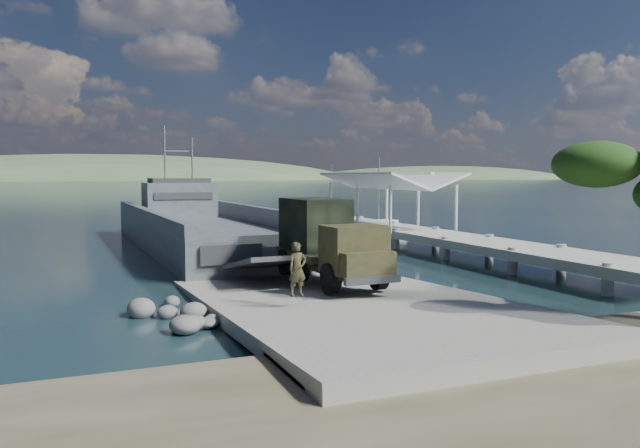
{
  "coord_description": "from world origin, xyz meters",
  "views": [
    {
      "loc": [
        -9.75,
        -21.29,
        5.1
      ],
      "look_at": [
        1.6,
        6.0,
        2.74
      ],
      "focal_mm": 35.0,
      "sensor_mm": 36.0,
      "label": 1
    }
  ],
  "objects_px": {
    "pier": "(396,222)",
    "sailboat_far": "(332,219)",
    "landing_craft": "(206,236)",
    "soldier": "(297,280)",
    "military_truck": "(327,241)",
    "sailboat_near": "(380,228)"
  },
  "relations": [
    {
      "from": "pier",
      "to": "sailboat_far",
      "type": "relative_size",
      "value": 6.9
    },
    {
      "from": "landing_craft",
      "to": "soldier",
      "type": "height_order",
      "value": "landing_craft"
    },
    {
      "from": "military_truck",
      "to": "sailboat_near",
      "type": "bearing_deg",
      "value": 56.43
    },
    {
      "from": "military_truck",
      "to": "soldier",
      "type": "relative_size",
      "value": 4.06
    },
    {
      "from": "military_truck",
      "to": "soldier",
      "type": "height_order",
      "value": "military_truck"
    },
    {
      "from": "pier",
      "to": "soldier",
      "type": "height_order",
      "value": "pier"
    },
    {
      "from": "landing_craft",
      "to": "sailboat_far",
      "type": "bearing_deg",
      "value": 45.05
    },
    {
      "from": "military_truck",
      "to": "sailboat_near",
      "type": "xyz_separation_m",
      "value": [
        15.28,
        23.87,
        -1.89
      ]
    },
    {
      "from": "sailboat_far",
      "to": "soldier",
      "type": "bearing_deg",
      "value": -112.03
    },
    {
      "from": "military_truck",
      "to": "sailboat_far",
      "type": "distance_m",
      "value": 39.8
    },
    {
      "from": "pier",
      "to": "soldier",
      "type": "relative_size",
      "value": 23.38
    },
    {
      "from": "landing_craft",
      "to": "soldier",
      "type": "xyz_separation_m",
      "value": [
        -1.76,
        -22.79,
        0.64
      ]
    },
    {
      "from": "soldier",
      "to": "sailboat_near",
      "type": "bearing_deg",
      "value": 47.42
    },
    {
      "from": "landing_craft",
      "to": "sailboat_near",
      "type": "height_order",
      "value": "landing_craft"
    },
    {
      "from": "pier",
      "to": "landing_craft",
      "type": "height_order",
      "value": "landing_craft"
    },
    {
      "from": "landing_craft",
      "to": "soldier",
      "type": "relative_size",
      "value": 17.67
    },
    {
      "from": "military_truck",
      "to": "landing_craft",
      "type": "bearing_deg",
      "value": 93.11
    },
    {
      "from": "sailboat_far",
      "to": "sailboat_near",
      "type": "bearing_deg",
      "value": -90.96
    },
    {
      "from": "pier",
      "to": "sailboat_far",
      "type": "distance_m",
      "value": 21.14
    },
    {
      "from": "landing_craft",
      "to": "sailboat_near",
      "type": "bearing_deg",
      "value": 17.81
    },
    {
      "from": "sailboat_near",
      "to": "military_truck",
      "type": "bearing_deg",
      "value": -135.28
    },
    {
      "from": "landing_craft",
      "to": "sailboat_far",
      "type": "height_order",
      "value": "landing_craft"
    }
  ]
}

